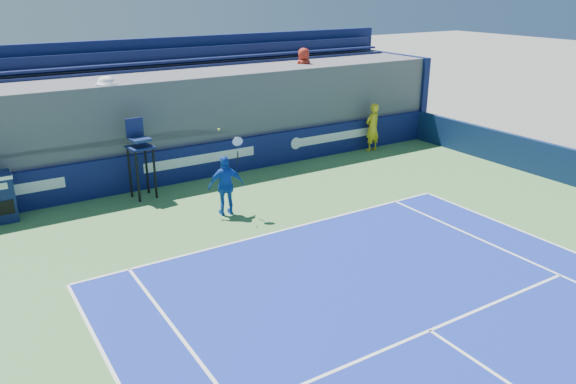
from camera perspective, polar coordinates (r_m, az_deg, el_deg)
ball_person at (r=22.53m, az=8.57°, el=6.52°), size 0.75×0.55×1.89m
back_hoarding at (r=19.27m, az=-8.89°, el=3.06°), size 20.40×0.21×1.20m
umpire_chair at (r=17.61m, az=-14.83°, el=4.13°), size 0.78×0.78×2.48m
tennis_player at (r=15.99m, az=-6.32°, el=0.67°), size 1.08×0.61×2.57m
stadium_seating at (r=20.81m, az=-11.37°, el=7.69°), size 21.00×4.05×4.40m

